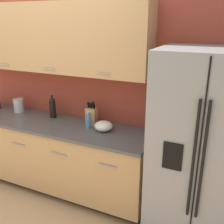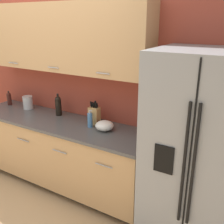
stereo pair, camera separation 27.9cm
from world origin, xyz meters
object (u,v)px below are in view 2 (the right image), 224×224
at_px(soap_dispenser, 90,120).
at_px(mixing_bowl, 104,126).
at_px(knife_block, 94,115).
at_px(steel_canister, 28,102).
at_px(wine_bottle, 58,105).
at_px(refrigerator, 200,155).
at_px(oil_bottle, 9,98).

xyz_separation_m(soap_dispenser, mixing_bowl, (0.19, 0.01, -0.03)).
xyz_separation_m(knife_block, steel_canister, (-1.11, -0.01, -0.02)).
xyz_separation_m(wine_bottle, steel_canister, (-0.55, -0.01, -0.04)).
bearing_deg(knife_block, soap_dispenser, -80.57).
distance_m(refrigerator, soap_dispenser, 1.28).
bearing_deg(refrigerator, steel_canister, 174.89).
xyz_separation_m(oil_bottle, steel_canister, (0.37, 0.01, -0.01)).
relative_size(knife_block, steel_canister, 1.49).
height_order(refrigerator, wine_bottle, refrigerator).
relative_size(knife_block, soap_dispenser, 1.40).
height_order(refrigerator, knife_block, refrigerator).
relative_size(wine_bottle, mixing_bowl, 1.40).
relative_size(knife_block, wine_bottle, 1.01).
relative_size(refrigerator, oil_bottle, 9.17).
distance_m(steel_canister, mixing_bowl, 1.33).
height_order(soap_dispenser, oil_bottle, soap_dispenser).
bearing_deg(soap_dispenser, oil_bottle, 176.41).
xyz_separation_m(wine_bottle, soap_dispenser, (0.58, -0.12, -0.05)).
bearing_deg(oil_bottle, mixing_bowl, -2.98).
distance_m(refrigerator, wine_bottle, 1.87).
bearing_deg(soap_dispenser, knife_block, 99.43).
xyz_separation_m(refrigerator, wine_bottle, (-1.85, 0.23, 0.10)).
height_order(knife_block, oil_bottle, knife_block).
height_order(wine_bottle, mixing_bowl, wine_bottle).
bearing_deg(mixing_bowl, soap_dispenser, -178.21).
bearing_deg(soap_dispenser, mixing_bowl, 1.79).
xyz_separation_m(refrigerator, steel_canister, (-2.40, 0.21, 0.06)).
distance_m(soap_dispenser, steel_canister, 1.14).
height_order(wine_bottle, steel_canister, wine_bottle).
distance_m(oil_bottle, steel_canister, 0.37).
bearing_deg(knife_block, wine_bottle, 179.83).
relative_size(soap_dispenser, mixing_bowl, 1.01).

